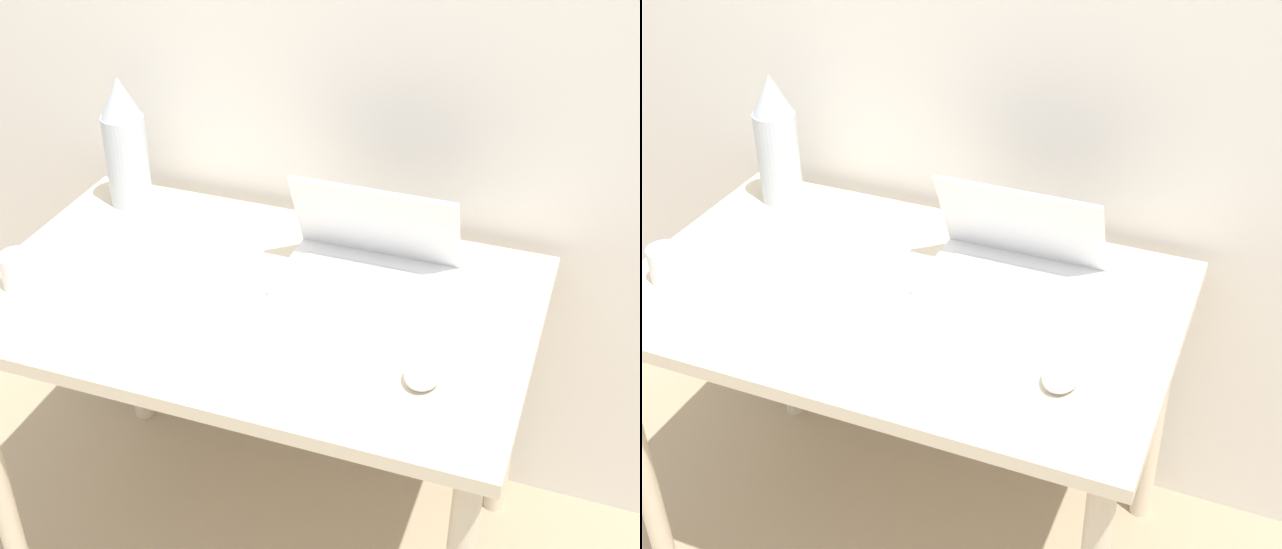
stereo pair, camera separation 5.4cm
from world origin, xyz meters
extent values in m
cube|color=beige|center=(0.00, 0.35, 0.71)|extent=(1.11, 0.69, 0.03)
cylinder|color=beige|center=(-0.50, 0.64, 0.35)|extent=(0.05, 0.05, 0.69)
cylinder|color=beige|center=(0.50, 0.64, 0.35)|extent=(0.05, 0.05, 0.69)
cube|color=white|center=(0.20, 0.45, 0.73)|extent=(0.34, 0.21, 0.02)
cube|color=silver|center=(0.20, 0.44, 0.74)|extent=(0.28, 0.12, 0.00)
cube|color=white|center=(0.20, 0.51, 0.83)|extent=(0.34, 0.10, 0.20)
cube|color=black|center=(0.20, 0.52, 0.84)|extent=(0.30, 0.08, 0.16)
cube|color=white|center=(0.10, 0.17, 0.73)|extent=(0.41, 0.13, 0.02)
cube|color=silver|center=(0.10, 0.17, 0.74)|extent=(0.38, 0.11, 0.00)
ellipsoid|color=silver|center=(0.38, 0.20, 0.74)|extent=(0.07, 0.09, 0.03)
cylinder|color=silver|center=(-0.42, 0.60, 0.83)|extent=(0.10, 0.10, 0.22)
cone|color=silver|center=(-0.42, 0.60, 0.98)|extent=(0.09, 0.09, 0.09)
cylinder|color=white|center=(-0.45, 0.21, 0.76)|extent=(0.07, 0.07, 0.08)
camera|label=1|loc=(0.62, -0.99, 1.73)|focal=50.00mm
camera|label=2|loc=(0.67, -0.97, 1.73)|focal=50.00mm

